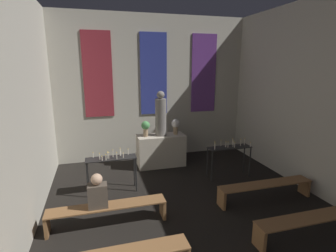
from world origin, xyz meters
TOP-DOWN VIEW (x-y plane):
  - wall_back at (0.00, 9.84)m, footprint 6.44×0.16m
  - altar at (0.00, 8.86)m, footprint 1.44×0.64m
  - statue at (0.00, 8.86)m, footprint 0.33×0.33m
  - flower_vase_left at (-0.47, 8.86)m, footprint 0.25×0.25m
  - flower_vase_right at (0.47, 8.86)m, footprint 0.25×0.25m
  - candle_rack_left at (-1.58, 7.50)m, footprint 1.20×0.36m
  - candle_rack_right at (1.59, 7.50)m, footprint 1.20×0.36m
  - pew_third_right at (1.77, 4.71)m, footprint 2.26×0.36m
  - pew_back_left at (-1.77, 6.10)m, footprint 2.26×0.36m
  - pew_back_right at (1.77, 6.10)m, footprint 2.26×0.36m
  - person_seated at (-1.93, 6.10)m, footprint 0.36×0.24m

SIDE VIEW (x-z plane):
  - pew_third_right at x=1.77m, z-range 0.11..0.53m
  - pew_back_left at x=-1.77m, z-range 0.11..0.53m
  - pew_back_right at x=1.77m, z-range 0.11..0.53m
  - altar at x=0.00m, z-range 0.00..0.97m
  - person_seated at x=-1.93m, z-range 0.38..1.05m
  - candle_rack_left at x=-1.58m, z-range 0.19..1.27m
  - candle_rack_right at x=1.59m, z-range 0.20..1.27m
  - flower_vase_left at x=-0.47m, z-range 1.02..1.49m
  - flower_vase_right at x=0.47m, z-range 1.02..1.49m
  - statue at x=0.00m, z-range 0.91..2.26m
  - wall_back at x=0.00m, z-range 0.02..4.63m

